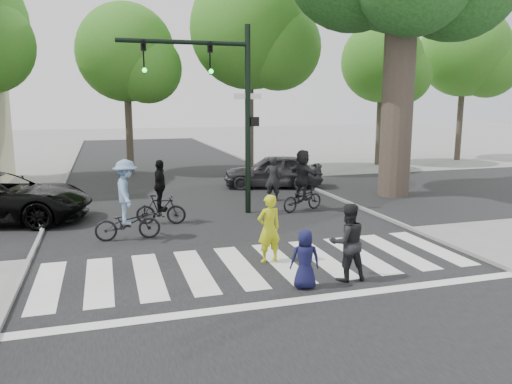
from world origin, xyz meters
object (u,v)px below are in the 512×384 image
(pedestrian_woman, at_px, (269,229))
(pedestrian_adult, at_px, (347,242))
(traffic_signal, at_px, (222,93))
(cyclist_mid, at_px, (160,198))
(car_grey, at_px, (273,171))
(cyclist_right, at_px, (303,184))
(pedestrian_child, at_px, (305,259))
(cyclist_left, at_px, (127,205))

(pedestrian_woman, relative_size, pedestrian_adult, 0.97)
(traffic_signal, relative_size, cyclist_mid, 3.08)
(pedestrian_adult, relative_size, cyclist_mid, 0.83)
(pedestrian_woman, xyz_separation_m, car_grey, (3.35, 9.49, -0.08))
(cyclist_mid, xyz_separation_m, cyclist_right, (4.77, 0.48, 0.13))
(pedestrian_adult, relative_size, car_grey, 0.39)
(traffic_signal, xyz_separation_m, pedestrian_child, (0.05, -6.82, -3.30))
(traffic_signal, distance_m, pedestrian_child, 7.58)
(pedestrian_child, height_order, car_grey, car_grey)
(pedestrian_woman, relative_size, cyclist_mid, 0.81)
(pedestrian_woman, distance_m, car_grey, 10.07)
(traffic_signal, height_order, pedestrian_adult, traffic_signal)
(traffic_signal, bearing_deg, car_grey, 53.91)
(traffic_signal, height_order, car_grey, traffic_signal)
(cyclist_right, bearing_deg, pedestrian_child, -111.83)
(pedestrian_child, relative_size, car_grey, 0.29)
(cyclist_left, height_order, cyclist_right, cyclist_left)
(traffic_signal, distance_m, pedestrian_woman, 5.94)
(cyclist_left, height_order, car_grey, cyclist_left)
(pedestrian_child, height_order, pedestrian_adult, pedestrian_adult)
(pedestrian_woman, xyz_separation_m, cyclist_mid, (-1.97, 4.34, 0.01))
(cyclist_right, height_order, car_grey, cyclist_right)
(pedestrian_child, xyz_separation_m, cyclist_mid, (-2.13, 6.11, 0.20))
(pedestrian_woman, distance_m, pedestrian_child, 1.78)
(traffic_signal, bearing_deg, pedestrian_woman, -91.27)
(cyclist_left, xyz_separation_m, cyclist_right, (5.80, 1.95, -0.01))
(pedestrian_child, height_order, cyclist_left, cyclist_left)
(pedestrian_woman, height_order, cyclist_right, cyclist_right)
(car_grey, bearing_deg, pedestrian_child, 1.65)
(cyclist_left, bearing_deg, traffic_signal, 35.07)
(cyclist_left, distance_m, car_grey, 9.18)
(pedestrian_child, bearing_deg, cyclist_left, -44.02)
(pedestrian_child, relative_size, cyclist_mid, 0.61)
(traffic_signal, relative_size, pedestrian_woman, 3.79)
(pedestrian_woman, height_order, cyclist_left, cyclist_left)
(pedestrian_child, bearing_deg, cyclist_right, -100.19)
(traffic_signal, bearing_deg, cyclist_left, -144.93)
(pedestrian_adult, xyz_separation_m, car_grey, (2.18, 11.08, -0.10))
(pedestrian_adult, bearing_deg, cyclist_right, -102.48)
(pedestrian_woman, distance_m, cyclist_right, 5.57)
(car_grey, bearing_deg, pedestrian_woman, -1.95)
(traffic_signal, relative_size, cyclist_right, 2.89)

